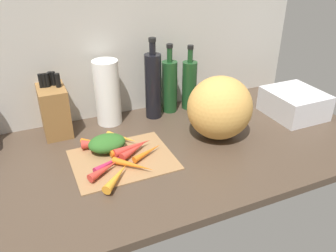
{
  "coord_description": "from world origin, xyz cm",
  "views": [
    {
      "loc": [
        -42.46,
        -104.06,
        71.03
      ],
      "look_at": [
        4.65,
        1.97,
        8.18
      ],
      "focal_mm": 37.07,
      "sensor_mm": 36.0,
      "label": 1
    }
  ],
  "objects": [
    {
      "name": "carrot_9",
      "position": [
        -9.74,
        2.02,
        2.47
      ],
      "size": [
        16.22,
        7.25,
        3.34
      ],
      "primitive_type": "cone",
      "rotation": [
        0.0,
        1.57,
        0.26
      ],
      "color": "red",
      "rests_on": "cutting_board"
    },
    {
      "name": "bottle_1",
      "position": [
        17.71,
        29.65,
        12.46
      ],
      "size": [
        6.89,
        6.89,
        31.44
      ],
      "color": "#19421E",
      "rests_on": "ground_plane"
    },
    {
      "name": "carrot_greens_pile",
      "position": [
        -18.35,
        6.39,
        3.76
      ],
      "size": [
        14.0,
        10.77,
        5.92
      ],
      "primitive_type": "ellipsoid",
      "color": "#2D6023",
      "rests_on": "cutting_board"
    },
    {
      "name": "carrot_7",
      "position": [
        -13.4,
        -8.7,
        2.07
      ],
      "size": [
        12.54,
        12.95,
        2.55
      ],
      "primitive_type": "cone",
      "rotation": [
        0.0,
        1.57,
        -0.81
      ],
      "color": "orange",
      "rests_on": "cutting_board"
    },
    {
      "name": "carrot_0",
      "position": [
        -12.42,
        1.82,
        2.19
      ],
      "size": [
        12.66,
        4.42,
        2.78
      ],
      "primitive_type": "cone",
      "rotation": [
        0.0,
        1.57,
        0.13
      ],
      "color": "orange",
      "rests_on": "cutting_board"
    },
    {
      "name": "winter_squash",
      "position": [
        26.0,
        0.33,
        12.59
      ],
      "size": [
        26.02,
        24.59,
        25.19
      ],
      "primitive_type": "ellipsoid",
      "color": "gold",
      "rests_on": "ground_plane"
    },
    {
      "name": "bottle_0",
      "position": [
        8.77,
        27.12,
        14.97
      ],
      "size": [
        7.21,
        7.21,
        35.64
      ],
      "color": "black",
      "rests_on": "ground_plane"
    },
    {
      "name": "wall_back",
      "position": [
        0.0,
        38.5,
        30.0
      ],
      "size": [
        170.0,
        3.0,
        60.0
      ],
      "primitive_type": "cube",
      "color": "#BCB7AD",
      "rests_on": "ground_plane"
    },
    {
      "name": "carrot_10",
      "position": [
        -10.1,
        -0.47,
        2.33
      ],
      "size": [
        12.48,
        8.91,
        3.05
      ],
      "primitive_type": "cone",
      "rotation": [
        0.0,
        1.57,
        0.52
      ],
      "color": "red",
      "rests_on": "cutting_board"
    },
    {
      "name": "paper_towel_roll",
      "position": [
        -11.04,
        29.5,
        13.93
      ],
      "size": [
        10.62,
        10.62,
        27.85
      ],
      "primitive_type": "cylinder",
      "color": "white",
      "rests_on": "ground_plane"
    },
    {
      "name": "dish_rack",
      "position": [
        67.27,
        2.74,
        5.65
      ],
      "size": [
        22.32,
        24.3,
        11.31
      ],
      "primitive_type": "cube",
      "color": "silver",
      "rests_on": "ground_plane"
    },
    {
      "name": "knife_block",
      "position": [
        -33.27,
        29.59,
        10.36
      ],
      "size": [
        10.51,
        16.48,
        25.53
      ],
      "color": "olive",
      "rests_on": "ground_plane"
    },
    {
      "name": "carrot_5",
      "position": [
        -11.38,
        10.7,
        2.15
      ],
      "size": [
        10.53,
        11.62,
        2.7
      ],
      "primitive_type": "cone",
      "rotation": [
        0.0,
        1.57,
        -0.86
      ],
      "color": "orange",
      "rests_on": "cutting_board"
    },
    {
      "name": "carrot_1",
      "position": [
        -23.28,
        -7.59,
        2.27
      ],
      "size": [
        12.55,
        8.73,
        2.94
      ],
      "primitive_type": "cone",
      "rotation": [
        0.0,
        1.57,
        0.51
      ],
      "color": "red",
      "rests_on": "cutting_board"
    },
    {
      "name": "carrot_3",
      "position": [
        -20.64,
        -13.52,
        2.4
      ],
      "size": [
        12.22,
        12.95,
        3.21
      ],
      "primitive_type": "cone",
      "rotation": [
        0.0,
        1.57,
        0.83
      ],
      "color": "orange",
      "rests_on": "cutting_board"
    },
    {
      "name": "cutting_board",
      "position": [
        -14.82,
        -1.41,
        0.4
      ],
      "size": [
        36.04,
        28.58,
        0.8
      ],
      "primitive_type": "cube",
      "color": "#997047",
      "rests_on": "ground_plane"
    },
    {
      "name": "bottle_2",
      "position": [
        27.53,
        29.1,
        11.82
      ],
      "size": [
        6.76,
        6.76,
        29.92
      ],
      "color": "#19421E",
      "rests_on": "ground_plane"
    },
    {
      "name": "carrot_8",
      "position": [
        -21.92,
        9.47,
        2.58
      ],
      "size": [
        11.14,
        6.71,
        3.55
      ],
      "primitive_type": "cone",
      "rotation": [
        0.0,
        1.57,
        -0.32
      ],
      "color": "red",
      "rests_on": "cutting_board"
    },
    {
      "name": "carrot_6",
      "position": [
        -19.7,
        9.75,
        1.82
      ],
      "size": [
        14.41,
        12.8,
        2.05
      ],
      "primitive_type": "cone",
      "rotation": [
        0.0,
        1.57,
        -0.71
      ],
      "color": "orange",
      "rests_on": "cutting_board"
    },
    {
      "name": "ground_plane",
      "position": [
        0.0,
        0.0,
        -1.5
      ],
      "size": [
        170.0,
        80.0,
        3.0
      ],
      "primitive_type": "cube",
      "color": "#47382B"
    },
    {
      "name": "carrot_4",
      "position": [
        -5.79,
        -2.98,
        1.98
      ],
      "size": [
        13.35,
        7.93,
        2.37
      ],
      "primitive_type": "cone",
      "rotation": [
        0.0,
        1.57,
        0.44
      ],
      "color": "orange",
      "rests_on": "cutting_board"
    },
    {
      "name": "carrot_2",
      "position": [
        -20.77,
        -4.38,
        2.1
      ],
      "size": [
        12.19,
        7.85,
        2.6
      ],
      "primitive_type": "cone",
      "rotation": [
        0.0,
        1.57,
        0.46
      ],
      "color": "#B2264C",
      "rests_on": "cutting_board"
    }
  ]
}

